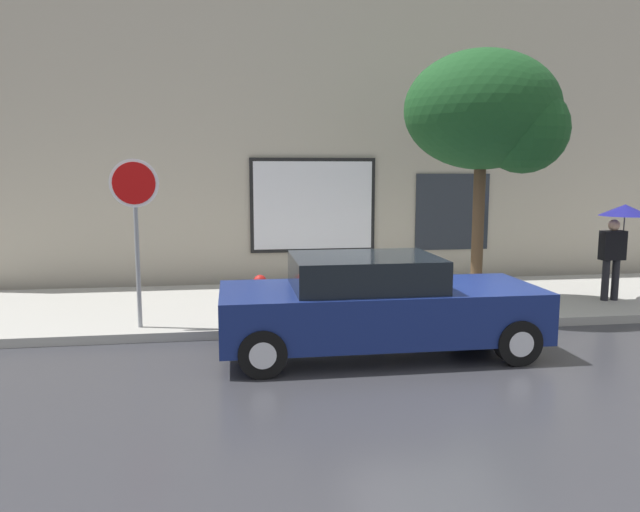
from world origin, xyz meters
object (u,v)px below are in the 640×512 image
object	(u,v)px
parked_car	(377,305)
street_tree	(491,115)
pedestrian_with_umbrella	(621,225)
fire_hydrant	(260,296)
stop_sign	(135,210)

from	to	relation	value
parked_car	street_tree	size ratio (longest dim) A/B	0.99
pedestrian_with_umbrella	street_tree	world-z (taller)	street_tree
parked_car	pedestrian_with_umbrella	xyz separation A→B (m)	(5.36, 2.23, 0.91)
parked_car	fire_hydrant	xyz separation A→B (m)	(-1.60, 1.93, -0.21)
fire_hydrant	stop_sign	bearing A→B (deg)	-165.49
parked_car	street_tree	world-z (taller)	street_tree
parked_car	stop_sign	world-z (taller)	stop_sign
parked_car	street_tree	bearing A→B (deg)	39.46
fire_hydrant	pedestrian_with_umbrella	world-z (taller)	pedestrian_with_umbrella
fire_hydrant	street_tree	bearing A→B (deg)	2.66
stop_sign	pedestrian_with_umbrella	bearing A→B (deg)	5.17
fire_hydrant	stop_sign	size ratio (longest dim) A/B	0.27
stop_sign	street_tree	bearing A→B (deg)	6.52
parked_car	fire_hydrant	world-z (taller)	parked_car
parked_car	pedestrian_with_umbrella	size ratio (longest dim) A/B	2.46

